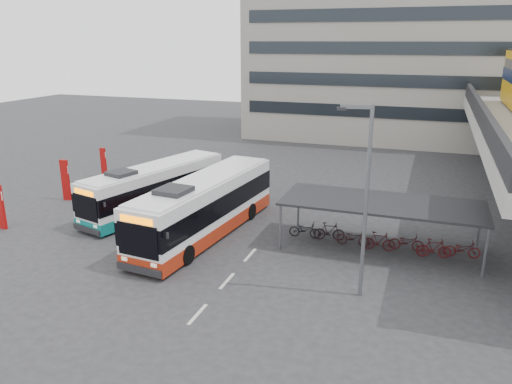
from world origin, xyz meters
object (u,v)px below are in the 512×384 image
(bus_main, at_px, (205,207))
(pedestrian, at_px, (209,212))
(bus_teal, at_px, (156,188))
(lamp_post, at_px, (364,192))

(bus_main, bearing_deg, pedestrian, 112.06)
(bus_teal, bearing_deg, pedestrian, -4.76)
(pedestrian, bearing_deg, bus_teal, 71.85)
(pedestrian, relative_size, lamp_post, 0.23)
(lamp_post, bearing_deg, bus_main, 143.24)
(bus_main, distance_m, pedestrian, 1.37)
(bus_teal, height_order, lamp_post, lamp_post)
(bus_teal, bearing_deg, lamp_post, -11.60)
(bus_teal, relative_size, lamp_post, 1.34)
(pedestrian, bearing_deg, bus_main, -162.02)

